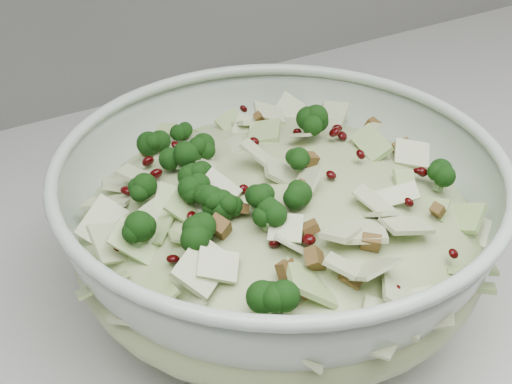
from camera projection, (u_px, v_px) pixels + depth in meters
mixing_bowl at (279, 229)px, 0.51m from camera, size 0.38×0.38×0.13m
salad at (279, 206)px, 0.50m from camera, size 0.33×0.33×0.13m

